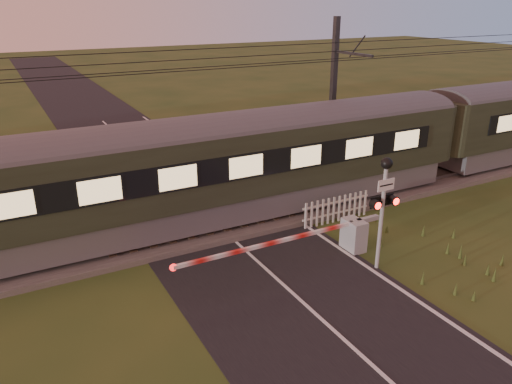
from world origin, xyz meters
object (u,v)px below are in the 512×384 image
picket_fence (336,209)px  catenary_mast (334,98)px  crossing_signal (384,194)px  train (434,133)px  boom_gate (344,235)px

picket_fence → catenary_mast: 5.84m
crossing_signal → train: bearing=34.6°
train → boom_gate: 8.87m
crossing_signal → picket_fence: bearing=74.0°
picket_fence → catenary_mast: size_ratio=0.41×
train → picket_fence: size_ratio=13.56×
boom_gate → crossing_signal: bearing=-79.1°
boom_gate → catenary_mast: size_ratio=1.02×
picket_fence → crossing_signal: bearing=-106.0°
picket_fence → catenary_mast: (2.73, 4.12, 3.11)m
picket_fence → catenary_mast: catenary_mast is taller
boom_gate → crossing_signal: size_ratio=2.03×
train → catenary_mast: size_ratio=5.61×
catenary_mast → train: bearing=-29.8°
crossing_signal → picket_fence: crossing_signal is taller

